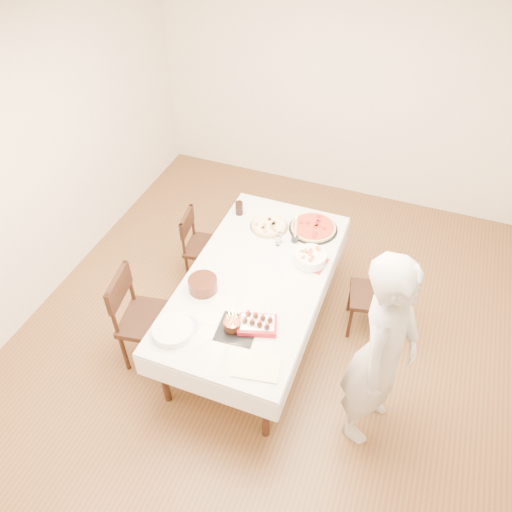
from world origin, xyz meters
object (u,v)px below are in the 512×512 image
(dining_table, at_px, (256,306))
(birthday_cake, at_px, (232,322))
(person, at_px, (382,354))
(pizza_pepperoni, at_px, (313,227))
(chair_left_dessert, at_px, (149,320))
(cola_glass, at_px, (239,208))
(taper_candle, at_px, (296,228))
(chair_right_savory, at_px, (371,296))
(pizza_white, at_px, (269,226))
(pasta_bowl, at_px, (310,258))
(strawberry_box, at_px, (258,324))
(chair_left_savory, at_px, (206,247))
(layer_cake, at_px, (203,285))

(dining_table, bearing_deg, birthday_cake, -87.21)
(person, xyz_separation_m, pizza_pepperoni, (-0.87, 1.31, -0.13))
(chair_left_dessert, xyz_separation_m, pizza_pepperoni, (1.04, 1.35, 0.29))
(pizza_pepperoni, xyz_separation_m, cola_glass, (-0.74, -0.03, 0.05))
(taper_candle, bearing_deg, chair_right_savory, -7.39)
(pizza_white, distance_m, pasta_bowl, 0.59)
(chair_left_dessert, height_order, pizza_white, chair_left_dessert)
(taper_candle, bearing_deg, strawberry_box, -88.18)
(pasta_bowl, bearing_deg, pizza_white, 147.46)
(pizza_pepperoni, distance_m, strawberry_box, 1.29)
(chair_left_savory, bearing_deg, taper_candle, 173.50)
(dining_table, xyz_separation_m, strawberry_box, (0.21, -0.51, 0.41))
(pizza_white, bearing_deg, chair_right_savory, -10.80)
(chair_right_savory, xyz_separation_m, pizza_pepperoni, (-0.67, 0.33, 0.36))
(person, bearing_deg, chair_left_dessert, 103.92)
(chair_right_savory, height_order, birthday_cake, birthday_cake)
(chair_left_dessert, xyz_separation_m, taper_candle, (0.93, 1.12, 0.42))
(dining_table, relative_size, cola_glass, 15.45)
(cola_glass, bearing_deg, chair_right_savory, -11.83)
(pizza_white, bearing_deg, person, -43.10)
(chair_left_dessert, bearing_deg, chair_right_savory, -158.93)
(birthday_cake, relative_size, strawberry_box, 0.47)
(dining_table, bearing_deg, strawberry_box, -67.94)
(pasta_bowl, relative_size, taper_candle, 0.89)
(pizza_white, relative_size, strawberry_box, 1.22)
(person, bearing_deg, layer_cake, 94.07)
(person, relative_size, pizza_white, 4.98)
(dining_table, bearing_deg, pizza_pepperoni, 70.07)
(chair_left_dessert, relative_size, birthday_cake, 6.93)
(chair_right_savory, relative_size, taper_candle, 2.66)
(chair_left_dessert, height_order, cola_glass, chair_left_dessert)
(taper_candle, xyz_separation_m, birthday_cake, (-0.14, -1.14, -0.07))
(chair_left_savory, bearing_deg, dining_table, 136.75)
(chair_left_savory, relative_size, layer_cake, 2.61)
(person, bearing_deg, cola_glass, 64.35)
(taper_candle, distance_m, layer_cake, 1.00)
(chair_right_savory, bearing_deg, taper_candle, 160.42)
(taper_candle, bearing_deg, chair_left_dessert, -129.74)
(pizza_white, relative_size, layer_cake, 1.18)
(strawberry_box, bearing_deg, chair_left_dessert, -176.37)
(pizza_white, bearing_deg, birthday_cake, -83.28)
(pizza_white, relative_size, cola_glass, 2.62)
(person, xyz_separation_m, taper_candle, (-0.98, 1.08, 0.00))
(pizza_white, bearing_deg, layer_cake, -103.90)
(chair_left_savory, distance_m, layer_cake, 1.00)
(chair_right_savory, xyz_separation_m, chair_left_savory, (-1.70, 0.08, -0.01))
(cola_glass, bearing_deg, pasta_bowl, -26.01)
(pizza_white, xyz_separation_m, pizza_pepperoni, (0.40, 0.12, 0.00))
(taper_candle, bearing_deg, birthday_cake, -97.14)
(layer_cake, bearing_deg, chair_right_savory, 29.75)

